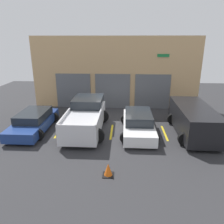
{
  "coord_description": "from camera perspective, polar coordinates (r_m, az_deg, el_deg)",
  "views": [
    {
      "loc": [
        0.72,
        -14.07,
        5.38
      ],
      "look_at": [
        0.0,
        -1.41,
        1.1
      ],
      "focal_mm": 35.0,
      "sensor_mm": 36.0,
      "label": 1
    }
  ],
  "objects": [
    {
      "name": "ground_plane",
      "position": [
        15.08,
        0.3,
        -2.25
      ],
      "size": [
        28.0,
        28.0,
        0.0
      ],
      "primitive_type": "plane",
      "color": "#2D2D30"
    },
    {
      "name": "shophouse_building",
      "position": [
        17.57,
        0.85,
        10.0
      ],
      "size": [
        13.13,
        0.68,
        5.59
      ],
      "color": "tan",
      "rests_on": "ground"
    },
    {
      "name": "pickup_truck",
      "position": [
        13.4,
        -6.89,
        -1.23
      ],
      "size": [
        2.62,
        5.01,
        1.78
      ],
      "color": "silver",
      "rests_on": "ground"
    },
    {
      "name": "sedan_white",
      "position": [
        13.13,
        6.86,
        -2.92
      ],
      "size": [
        2.13,
        4.57,
        1.24
      ],
      "color": "white",
      "rests_on": "ground"
    },
    {
      "name": "sedan_side",
      "position": [
        13.59,
        20.47,
        -1.82
      ],
      "size": [
        2.37,
        4.89,
        1.66
      ],
      "color": "black",
      "rests_on": "ground"
    },
    {
      "name": "van_right",
      "position": [
        14.22,
        -19.76,
        -2.32
      ],
      "size": [
        2.22,
        4.53,
        1.17
      ],
      "color": "navy",
      "rests_on": "ground"
    },
    {
      "name": "parking_stripe_far_left",
      "position": [
        15.07,
        -25.18,
        -4.12
      ],
      "size": [
        0.12,
        2.2,
        0.01
      ],
      "primitive_type": "cube",
      "color": "gold",
      "rests_on": "ground"
    },
    {
      "name": "parking_stripe_left",
      "position": [
        13.86,
        -13.45,
        -4.72
      ],
      "size": [
        0.12,
        2.2,
        0.01
      ],
      "primitive_type": "cube",
      "color": "gold",
      "rests_on": "ground"
    },
    {
      "name": "parking_stripe_centre",
      "position": [
        13.32,
        -0.12,
        -5.16
      ],
      "size": [
        0.12,
        2.2,
        0.01
      ],
      "primitive_type": "cube",
      "color": "gold",
      "rests_on": "ground"
    },
    {
      "name": "parking_stripe_right",
      "position": [
        13.53,
        13.55,
        -5.33
      ],
      "size": [
        0.12,
        2.2,
        0.01
      ],
      "primitive_type": "cube",
      "color": "gold",
      "rests_on": "ground"
    },
    {
      "name": "parking_stripe_far_right",
      "position": [
        14.45,
        26.14,
        -5.21
      ],
      "size": [
        0.12,
        2.2,
        0.01
      ],
      "primitive_type": "cube",
      "color": "gold",
      "rests_on": "ground"
    },
    {
      "name": "traffic_cone",
      "position": [
        9.28,
        -1.0,
        -14.91
      ],
      "size": [
        0.47,
        0.47,
        0.55
      ],
      "color": "black",
      "rests_on": "ground"
    }
  ]
}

